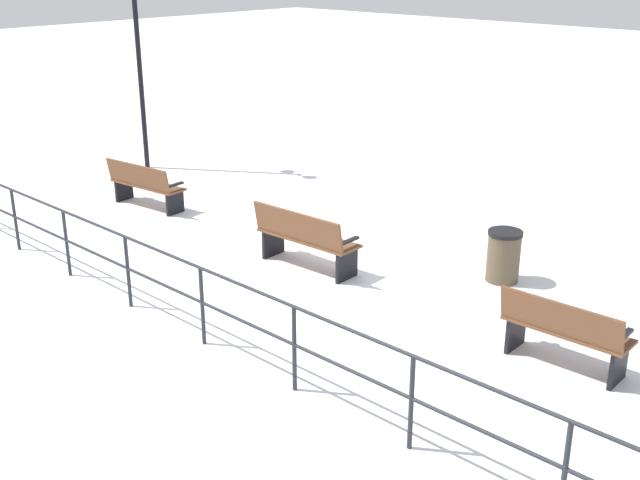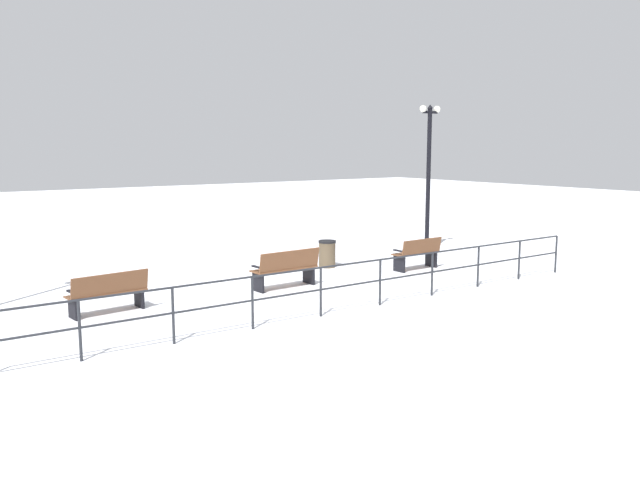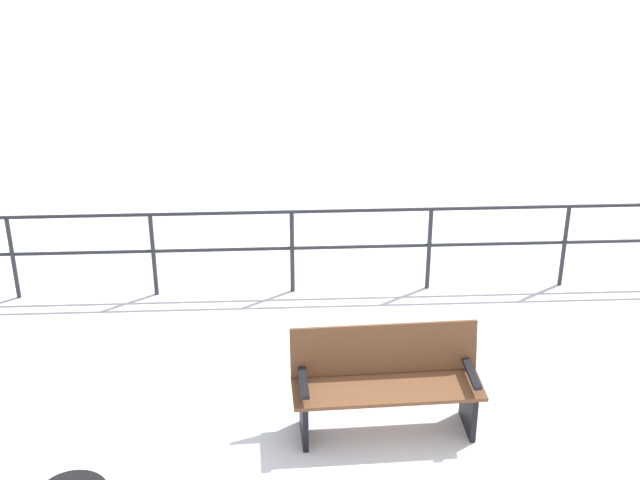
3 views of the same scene
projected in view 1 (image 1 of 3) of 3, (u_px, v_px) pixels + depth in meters
The scene contains 7 objects.
ground_plane at pixel (308, 267), 12.06m from camera, with size 80.00×80.00×0.00m, color white.
bench_nearest at pixel (564, 331), 9.01m from camera, with size 0.58×1.48×0.90m.
bench_second at pixel (305, 238), 11.83m from camera, with size 0.64×1.72×0.96m.
bench_third at pixel (144, 184), 14.66m from camera, with size 0.68×1.67×0.88m.
lamppost_middle at pixel (134, 0), 16.30m from camera, with size 0.27×0.96×5.08m.
waterfront_railing at pixel (162, 275), 10.00m from camera, with size 0.05×14.30×1.03m.
trash_bin at pixel (504, 256), 11.45m from camera, with size 0.50×0.50×0.77m.
Camera 1 is at (-8.01, -7.77, 4.59)m, focal length 44.11 mm.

